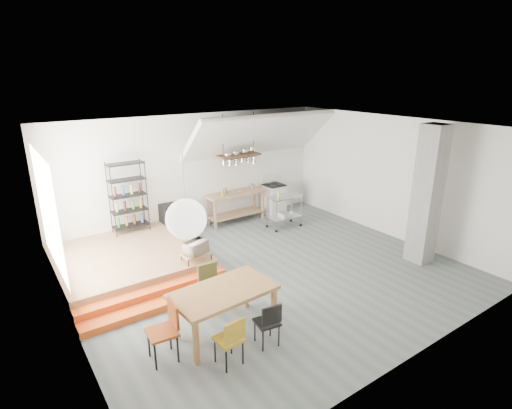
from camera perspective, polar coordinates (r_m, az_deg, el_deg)
floor at (r=9.01m, az=1.92°, el=-9.70°), size 8.00×8.00×0.00m
wall_back at (r=11.27m, az=-8.70°, el=4.59°), size 8.00×0.04×3.20m
wall_left at (r=6.92m, az=-25.72°, el=-5.90°), size 0.04×7.00×3.20m
wall_right at (r=11.15m, az=18.77°, el=3.68°), size 0.04×7.00×3.20m
ceiling at (r=8.02m, az=2.16°, el=10.93°), size 8.00×7.00×0.02m
slope_ceiling at (r=11.48m, az=0.61°, el=9.88°), size 4.40×1.44×1.32m
window_pane at (r=8.26m, az=-27.59°, el=-0.92°), size 0.02×2.50×2.20m
platform at (r=9.55m, az=-17.81°, el=-7.58°), size 3.00×3.00×0.40m
step_lower at (r=7.97m, az=-13.32°, el=-13.70°), size 3.00×0.35×0.13m
step_upper at (r=8.22m, az=-14.29°, el=-12.18°), size 3.00×0.35×0.27m
concrete_column at (r=9.79m, az=23.25°, el=1.20°), size 0.50×0.50×3.20m
kitchen_counter at (r=11.75m, az=-2.91°, el=0.40°), size 1.80×0.60×0.91m
stove at (r=12.55m, az=2.51°, el=0.89°), size 0.60×0.60×1.18m
pot_rack at (r=11.23m, az=-2.29°, el=6.71°), size 1.20×0.50×1.43m
wire_shelving at (r=10.37m, az=-17.81°, el=1.15°), size 0.88×0.38×1.80m
microwave_shelf at (r=8.69m, az=-8.54°, el=-6.98°), size 0.60×0.40×0.16m
paper_lantern at (r=5.90m, az=-9.95°, el=-2.05°), size 0.60×0.60×0.60m
dining_table at (r=6.81m, az=-4.72°, el=-12.71°), size 1.76×1.06×0.81m
chair_mustard at (r=6.24m, az=-3.58°, el=-18.44°), size 0.40×0.40×0.83m
chair_black at (r=6.62m, az=1.84°, el=-16.27°), size 0.41×0.41×0.79m
chair_olive at (r=7.57m, az=-6.53°, el=-11.10°), size 0.41×0.41×0.88m
chair_red at (r=6.47m, az=-12.65°, el=-16.62°), size 0.47×0.47×0.95m
rolling_cart at (r=11.36m, az=4.06°, el=-0.35°), size 0.97×0.56×0.93m
mini_fridge at (r=10.99m, az=-11.92°, el=-2.26°), size 0.52×0.52×0.89m
microwave at (r=8.62m, az=-8.59°, el=-6.06°), size 0.57×0.47×0.27m
bowl at (r=11.63m, az=-2.65°, el=1.82°), size 0.27×0.27×0.05m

